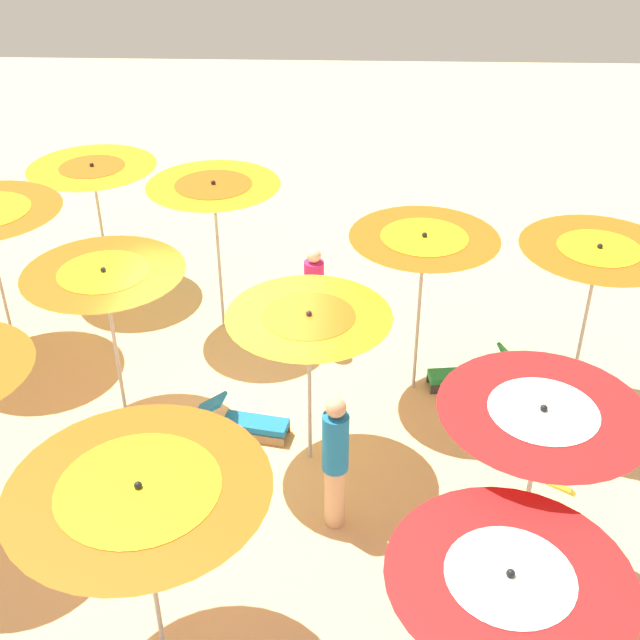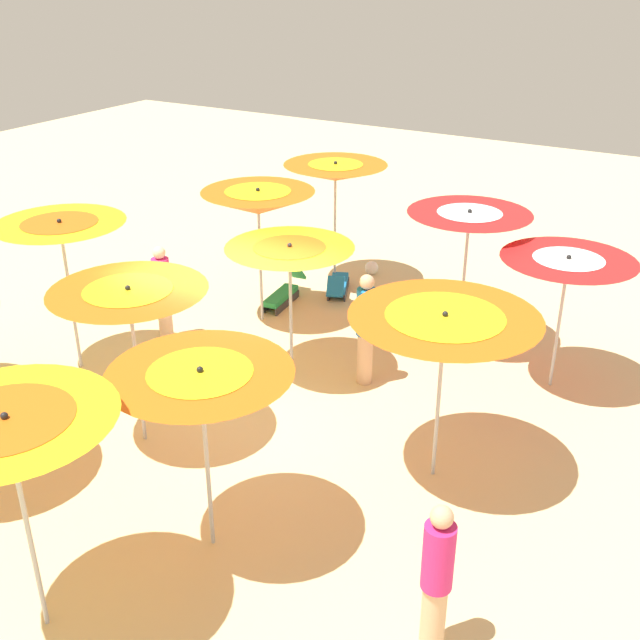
{
  "view_description": "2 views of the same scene",
  "coord_description": "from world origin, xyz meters",
  "px_view_note": "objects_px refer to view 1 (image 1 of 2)",
  "views": [
    {
      "loc": [
        1.54,
        -8.28,
        7.18
      ],
      "look_at": [
        1.17,
        1.57,
        0.97
      ],
      "focal_mm": 46.15,
      "sensor_mm": 36.0,
      "label": 1
    },
    {
      "loc": [
        -7.94,
        -6.07,
        6.11
      ],
      "look_at": [
        1.45,
        -0.54,
        0.88
      ],
      "focal_mm": 43.11,
      "sensor_mm": 36.0,
      "label": 2
    }
  ],
  "objects_px": {
    "beach_umbrella_2": "(214,194)",
    "lounger_4": "(248,422)",
    "beach_umbrella_4": "(541,424)",
    "beachgoer_1": "(314,297)",
    "beach_umbrella_3": "(93,175)",
    "beach_ball": "(637,416)",
    "beach_umbrella_1": "(423,250)",
    "beach_umbrella_0": "(597,259)",
    "beach_umbrella_6": "(105,282)",
    "lounger_3": "(538,527)",
    "beach_umbrella_8": "(507,591)",
    "lounger_2": "(543,406)",
    "lounger_1": "(471,374)",
    "beachgoer_2": "(335,460)",
    "beach_umbrella_5": "(309,327)",
    "beach_umbrella_9": "(141,505)"
  },
  "relations": [
    {
      "from": "beach_umbrella_0",
      "to": "lounger_3",
      "type": "relative_size",
      "value": 1.96
    },
    {
      "from": "beach_umbrella_4",
      "to": "beach_umbrella_5",
      "type": "height_order",
      "value": "beach_umbrella_4"
    },
    {
      "from": "beach_umbrella_3",
      "to": "lounger_2",
      "type": "relative_size",
      "value": 1.75
    },
    {
      "from": "beach_umbrella_4",
      "to": "beachgoer_1",
      "type": "relative_size",
      "value": 1.43
    },
    {
      "from": "beach_ball",
      "to": "lounger_1",
      "type": "bearing_deg",
      "value": 159.4
    },
    {
      "from": "beach_umbrella_4",
      "to": "beachgoer_2",
      "type": "bearing_deg",
      "value": 157.46
    },
    {
      "from": "lounger_2",
      "to": "lounger_1",
      "type": "bearing_deg",
      "value": 118.39
    },
    {
      "from": "beach_umbrella_5",
      "to": "beach_umbrella_6",
      "type": "bearing_deg",
      "value": 163.42
    },
    {
      "from": "beach_umbrella_2",
      "to": "beach_umbrella_9",
      "type": "relative_size",
      "value": 1.08
    },
    {
      "from": "beach_umbrella_0",
      "to": "beach_umbrella_9",
      "type": "relative_size",
      "value": 1.09
    },
    {
      "from": "beach_umbrella_3",
      "to": "beachgoer_2",
      "type": "bearing_deg",
      "value": -53.41
    },
    {
      "from": "beach_umbrella_9",
      "to": "beach_umbrella_5",
      "type": "bearing_deg",
      "value": 66.48
    },
    {
      "from": "beach_umbrella_1",
      "to": "beachgoer_1",
      "type": "height_order",
      "value": "beach_umbrella_1"
    },
    {
      "from": "beach_umbrella_4",
      "to": "beachgoer_1",
      "type": "distance_m",
      "value": 5.25
    },
    {
      "from": "beach_umbrella_8",
      "to": "beach_umbrella_9",
      "type": "bearing_deg",
      "value": 167.28
    },
    {
      "from": "beachgoer_1",
      "to": "beach_ball",
      "type": "height_order",
      "value": "beachgoer_1"
    },
    {
      "from": "lounger_3",
      "to": "beach_umbrella_0",
      "type": "bearing_deg",
      "value": -166.79
    },
    {
      "from": "beach_umbrella_5",
      "to": "beach_umbrella_6",
      "type": "relative_size",
      "value": 0.96
    },
    {
      "from": "lounger_2",
      "to": "beach_umbrella_6",
      "type": "bearing_deg",
      "value": 157.79
    },
    {
      "from": "beach_umbrella_2",
      "to": "lounger_4",
      "type": "distance_m",
      "value": 3.47
    },
    {
      "from": "lounger_1",
      "to": "beachgoer_2",
      "type": "relative_size",
      "value": 0.78
    },
    {
      "from": "beach_umbrella_6",
      "to": "lounger_1",
      "type": "distance_m",
      "value": 5.27
    },
    {
      "from": "beach_umbrella_3",
      "to": "lounger_2",
      "type": "xyz_separation_m",
      "value": [
        6.88,
        -3.44,
        -1.86
      ]
    },
    {
      "from": "beach_umbrella_0",
      "to": "beach_umbrella_6",
      "type": "distance_m",
      "value": 6.21
    },
    {
      "from": "beach_umbrella_0",
      "to": "beach_umbrella_2",
      "type": "bearing_deg",
      "value": 160.16
    },
    {
      "from": "beach_ball",
      "to": "beach_umbrella_5",
      "type": "bearing_deg",
      "value": -169.58
    },
    {
      "from": "beach_umbrella_4",
      "to": "beach_umbrella_8",
      "type": "xyz_separation_m",
      "value": [
        -0.55,
        -1.74,
        -0.28
      ]
    },
    {
      "from": "beach_umbrella_1",
      "to": "beach_umbrella_6",
      "type": "height_order",
      "value": "beach_umbrella_1"
    },
    {
      "from": "beach_umbrella_0",
      "to": "beach_ball",
      "type": "bearing_deg",
      "value": -28.04
    },
    {
      "from": "beach_umbrella_3",
      "to": "beach_umbrella_5",
      "type": "bearing_deg",
      "value": -49.4
    },
    {
      "from": "beach_umbrella_0",
      "to": "beach_ball",
      "type": "xyz_separation_m",
      "value": [
        0.81,
        -0.43,
        -2.16
      ]
    },
    {
      "from": "beach_umbrella_3",
      "to": "beachgoer_1",
      "type": "distance_m",
      "value": 4.25
    },
    {
      "from": "lounger_3",
      "to": "lounger_4",
      "type": "xyz_separation_m",
      "value": [
        -3.52,
        1.74,
        0.0
      ]
    },
    {
      "from": "beach_umbrella_0",
      "to": "beach_umbrella_5",
      "type": "distance_m",
      "value": 3.81
    },
    {
      "from": "beach_umbrella_4",
      "to": "lounger_4",
      "type": "xyz_separation_m",
      "value": [
        -3.15,
        2.36,
        -2.01
      ]
    },
    {
      "from": "beach_umbrella_1",
      "to": "beach_umbrella_6",
      "type": "relative_size",
      "value": 1.07
    },
    {
      "from": "beach_umbrella_0",
      "to": "beach_umbrella_2",
      "type": "distance_m",
      "value": 5.47
    },
    {
      "from": "beach_umbrella_5",
      "to": "beach_umbrella_9",
      "type": "relative_size",
      "value": 0.95
    },
    {
      "from": "beach_umbrella_8",
      "to": "lounger_1",
      "type": "bearing_deg",
      "value": 84.54
    },
    {
      "from": "beach_umbrella_6",
      "to": "beach_umbrella_3",
      "type": "bearing_deg",
      "value": 107.63
    },
    {
      "from": "beach_umbrella_1",
      "to": "beachgoer_1",
      "type": "xyz_separation_m",
      "value": [
        -1.48,
        1.01,
        -1.34
      ]
    },
    {
      "from": "beach_ball",
      "to": "lounger_3",
      "type": "bearing_deg",
      "value": -129.24
    },
    {
      "from": "lounger_2",
      "to": "beachgoer_2",
      "type": "bearing_deg",
      "value": -167.57
    },
    {
      "from": "beachgoer_1",
      "to": "lounger_4",
      "type": "bearing_deg",
      "value": 86.75
    },
    {
      "from": "beach_umbrella_1",
      "to": "beach_umbrella_2",
      "type": "height_order",
      "value": "beach_umbrella_2"
    },
    {
      "from": "lounger_3",
      "to": "beach_ball",
      "type": "bearing_deg",
      "value": 173.83
    },
    {
      "from": "beach_umbrella_3",
      "to": "beach_ball",
      "type": "xyz_separation_m",
      "value": [
        8.14,
        -3.54,
        -1.91
      ]
    },
    {
      "from": "beach_umbrella_8",
      "to": "lounger_3",
      "type": "height_order",
      "value": "beach_umbrella_8"
    },
    {
      "from": "beach_umbrella_3",
      "to": "beach_umbrella_4",
      "type": "height_order",
      "value": "beach_umbrella_4"
    },
    {
      "from": "beach_umbrella_8",
      "to": "lounger_4",
      "type": "xyz_separation_m",
      "value": [
        -2.6,
        4.1,
        -1.72
      ]
    }
  ]
}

